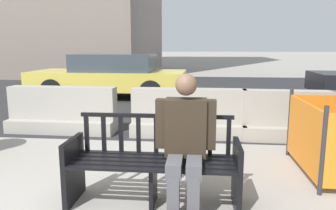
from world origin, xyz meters
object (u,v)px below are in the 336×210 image
jersey_barrier_right (302,120)px  car_taxi_near (111,75)px  street_bench (153,166)px  jersey_barrier_left (63,113)px  seated_person (185,140)px  jersey_barrier_centre (188,116)px

jersey_barrier_right → car_taxi_near: (-4.52, 4.34, 0.34)m
street_bench → car_taxi_near: size_ratio=0.36×
car_taxi_near → jersey_barrier_left: bearing=-86.7°
jersey_barrier_right → seated_person: bearing=-125.5°
seated_person → jersey_barrier_centre: bearing=91.5°
street_bench → jersey_barrier_right: size_ratio=0.84×
street_bench → car_taxi_near: 7.29m
jersey_barrier_left → jersey_barrier_right: size_ratio=1.00×
jersey_barrier_centre → jersey_barrier_left: same height
jersey_barrier_right → car_taxi_near: size_ratio=0.43×
seated_person → jersey_barrier_left: (-2.40, 2.74, -0.35)m
jersey_barrier_left → car_taxi_near: 4.23m
seated_person → car_taxi_near: 7.44m
seated_person → jersey_barrier_left: 3.66m
seated_person → jersey_barrier_centre: size_ratio=0.66×
jersey_barrier_left → jersey_barrier_right: (4.27, -0.12, 0.00)m
jersey_barrier_left → street_bench: bearing=-52.1°
street_bench → jersey_barrier_centre: 2.65m
street_bench → seated_person: size_ratio=1.29×
car_taxi_near → jersey_barrier_centre: bearing=-58.8°
street_bench → seated_person: bearing=-10.2°
jersey_barrier_centre → jersey_barrier_right: (1.94, -0.08, 0.00)m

